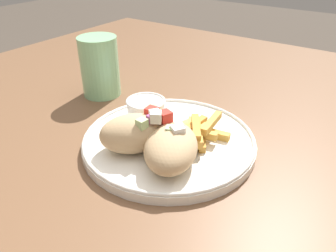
# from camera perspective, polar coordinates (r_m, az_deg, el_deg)

# --- Properties ---
(table) EXTENTS (1.34, 1.34, 0.70)m
(table) POSITION_cam_1_polar(r_m,az_deg,el_deg) (0.57, 0.16, -8.67)
(table) COLOR brown
(table) RESTS_ON ground_plane
(plate) EXTENTS (0.28, 0.28, 0.02)m
(plate) POSITION_cam_1_polar(r_m,az_deg,el_deg) (0.53, 0.00, -2.25)
(plate) COLOR white
(plate) RESTS_ON table
(pita_sandwich_near) EXTENTS (0.14, 0.12, 0.06)m
(pita_sandwich_near) POSITION_cam_1_polar(r_m,az_deg,el_deg) (0.46, 0.52, -3.56)
(pita_sandwich_near) COLOR tan
(pita_sandwich_near) RESTS_ON plate
(pita_sandwich_far) EXTENTS (0.12, 0.12, 0.07)m
(pita_sandwich_far) POSITION_cam_1_polar(r_m,az_deg,el_deg) (0.49, -5.92, -1.15)
(pita_sandwich_far) COLOR tan
(pita_sandwich_far) RESTS_ON plate
(fries_pile) EXTENTS (0.10, 0.10, 0.03)m
(fries_pile) POSITION_cam_1_polar(r_m,az_deg,el_deg) (0.52, 4.52, -1.02)
(fries_pile) COLOR gold
(fries_pile) RESTS_ON plate
(sauce_ramekin) EXTENTS (0.07, 0.07, 0.04)m
(sauce_ramekin) POSITION_cam_1_polar(r_m,az_deg,el_deg) (0.57, -3.83, 2.97)
(sauce_ramekin) COLOR white
(sauce_ramekin) RESTS_ON plate
(water_glass) EXTENTS (0.08, 0.08, 0.12)m
(water_glass) POSITION_cam_1_polar(r_m,az_deg,el_deg) (0.70, -11.75, 9.64)
(water_glass) COLOR #8CCC93
(water_glass) RESTS_ON table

